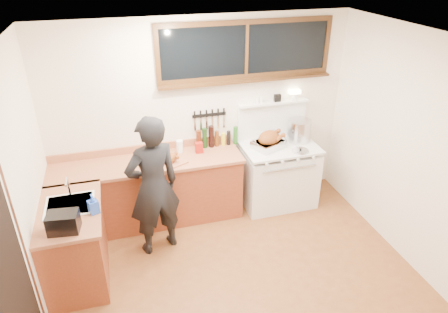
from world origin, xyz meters
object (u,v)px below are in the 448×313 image
object	(u,v)px
vintage_stove	(277,173)
man	(153,187)
roast_turkey	(269,141)
cutting_board	(169,160)

from	to	relation	value
vintage_stove	man	size ratio (longest dim) A/B	0.90
man	roast_turkey	bearing A→B (deg)	17.99
man	cutting_board	size ratio (longest dim) A/B	3.65
man	roast_turkey	distance (m)	1.71
cutting_board	man	bearing A→B (deg)	-120.11
vintage_stove	roast_turkey	world-z (taller)	vintage_stove
roast_turkey	cutting_board	bearing A→B (deg)	-176.79
cutting_board	roast_turkey	xyz separation A→B (m)	(1.36, 0.08, 0.05)
vintage_stove	cutting_board	distance (m)	1.60
vintage_stove	man	distance (m)	1.91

